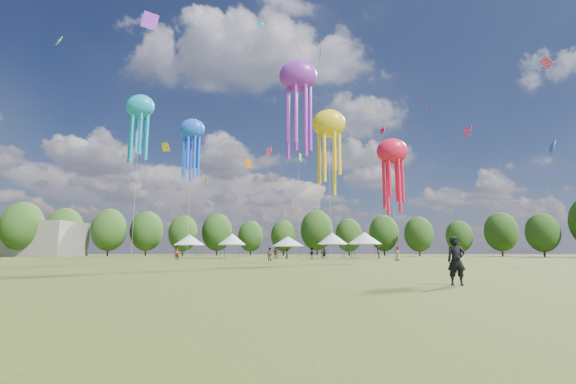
{
  "coord_description": "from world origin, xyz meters",
  "views": [
    {
      "loc": [
        2.51,
        -16.37,
        1.2
      ],
      "look_at": [
        0.84,
        15.0,
        6.0
      ],
      "focal_mm": 24.25,
      "sensor_mm": 36.0,
      "label": 1
    }
  ],
  "objects": [
    {
      "name": "small_kites",
      "position": [
        -0.11,
        40.24,
        31.1
      ],
      "size": [
        67.12,
        67.27,
        42.24
      ],
      "color": "blue",
      "rests_on": "ground"
    },
    {
      "name": "treeline",
      "position": [
        -3.87,
        62.51,
        6.54
      ],
      "size": [
        201.57,
        95.24,
        13.43
      ],
      "color": "#38281C",
      "rests_on": "ground"
    },
    {
      "name": "festival_tents",
      "position": [
        -2.02,
        52.7,
        3.28
      ],
      "size": [
        37.44,
        9.3,
        4.46
      ],
      "color": "#47474C",
      "rests_on": "ground"
    },
    {
      "name": "spectator_near",
      "position": [
        -2.38,
        32.6,
        0.84
      ],
      "size": [
        1.02,
        0.95,
        1.68
      ],
      "primitive_type": "imported",
      "rotation": [
        0.0,
        0.0,
        2.63
      ],
      "color": "gray",
      "rests_on": "ground"
    },
    {
      "name": "observer_main",
      "position": [
        7.77,
        -1.99,
        0.86
      ],
      "size": [
        0.65,
        0.45,
        1.72
      ],
      "primitive_type": "imported",
      "rotation": [
        0.0,
        0.0,
        -0.07
      ],
      "color": "black",
      "rests_on": "ground"
    },
    {
      "name": "spectators_far",
      "position": [
        3.66,
        45.72,
        0.88
      ],
      "size": [
        30.37,
        17.75,
        1.91
      ],
      "color": "gray",
      "rests_on": "ground"
    },
    {
      "name": "ground",
      "position": [
        0.0,
        0.0,
        0.0
      ],
      "size": [
        300.0,
        300.0,
        0.0
      ],
      "primitive_type": "plane",
      "color": "#384416",
      "rests_on": "ground"
    },
    {
      "name": "show_kites",
      "position": [
        -2.16,
        34.15,
        19.19
      ],
      "size": [
        38.19,
        19.65,
        29.02
      ],
      "color": "blue",
      "rests_on": "ground"
    }
  ]
}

